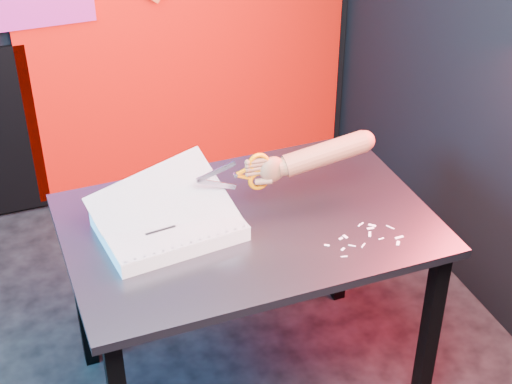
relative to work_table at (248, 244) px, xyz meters
name	(u,v)px	position (x,y,z in m)	size (l,w,h in m)	color
room	(100,73)	(-0.42, -0.02, 0.69)	(3.01, 3.01, 2.71)	black
backdrop	(58,22)	(-0.36, 1.44, 0.30)	(2.88, 0.05, 2.08)	red
work_table	(248,244)	(0.00, 0.00, 0.00)	(1.18, 0.79, 0.75)	black
printout_stack	(169,225)	(-0.26, 0.03, 0.12)	(0.47, 0.36, 0.22)	silver
scissors	(254,172)	(0.03, 0.04, 0.25)	(0.24, 0.03, 0.14)	#9B9CAA
hand_forearm	(316,156)	(0.25, 0.02, 0.27)	(0.43, 0.10, 0.14)	brown
paper_clippings	(369,237)	(0.33, -0.22, 0.09)	(0.25, 0.15, 0.00)	white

